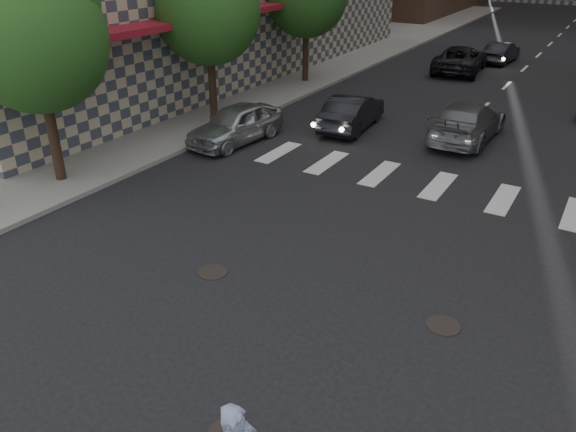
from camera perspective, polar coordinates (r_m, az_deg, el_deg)
name	(u,v)px	position (r m, az deg, el deg)	size (l,w,h in m)	color
ground	(255,326)	(11.68, -3.42, -11.14)	(160.00, 160.00, 0.00)	black
sidewalk_left	(240,68)	(34.67, -4.86, 14.72)	(13.00, 80.00, 0.15)	gray
tree_a	(38,33)	(18.41, -24.02, 16.65)	(4.20, 4.20, 6.60)	#382619
tree_b	(211,6)	(23.96, -7.85, 20.38)	(4.20, 4.20, 6.60)	#382619
manhole_b	(213,272)	(13.46, -7.65, -5.66)	(0.70, 0.70, 0.02)	black
manhole_c	(443,325)	(12.09, 15.50, -10.67)	(0.70, 0.70, 0.02)	black
silver_sedan	(236,124)	(21.72, -5.32, 9.30)	(1.72, 4.28, 1.46)	#ADB0B4
traffic_car_a	(352,112)	(23.45, 6.53, 10.47)	(1.49, 4.26, 1.40)	black
traffic_car_b	(468,121)	(23.00, 17.80, 9.13)	(2.04, 5.03, 1.46)	slate
traffic_car_c	(460,59)	(35.19, 17.08, 14.99)	(2.47, 5.36, 1.49)	black
traffic_car_e	(501,52)	(38.78, 20.83, 15.27)	(1.34, 3.85, 1.27)	black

